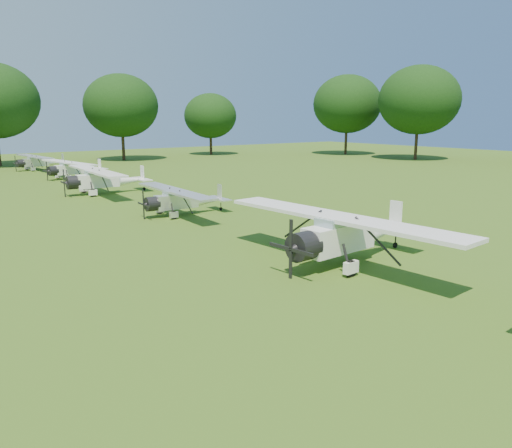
{
  "coord_description": "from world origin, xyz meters",
  "views": [
    {
      "loc": [
        -14.01,
        -14.08,
        6.11
      ],
      "look_at": [
        -0.85,
        3.57,
        1.4
      ],
      "focal_mm": 35.0,
      "sensor_mm": 36.0,
      "label": 1
    }
  ],
  "objects": [
    {
      "name": "aircraft_4",
      "position": [
        1.0,
        13.93,
        1.05
      ],
      "size": [
        5.74,
        9.13,
        1.8
      ],
      "rotation": [
        0.0,
        0.0,
        -0.04
      ],
      "color": "white",
      "rests_on": "ground"
    },
    {
      "name": "tree_belt",
      "position": [
        3.57,
        0.16,
        8.03
      ],
      "size": [
        137.36,
        130.27,
        14.52
      ],
      "color": "#2E2211",
      "rests_on": "ground"
    },
    {
      "name": "aircraft_5",
      "position": [
        0.27,
        25.87,
        1.26
      ],
      "size": [
        6.9,
        10.98,
        2.16
      ],
      "rotation": [
        0.0,
        0.0,
        -0.04
      ],
      "color": "white",
      "rests_on": "ground"
    },
    {
      "name": "aircraft_3",
      "position": [
        1.48,
        0.18,
        1.37
      ],
      "size": [
        7.46,
        11.89,
        2.34
      ],
      "rotation": [
        0.0,
        0.0,
        0.08
      ],
      "color": "white",
      "rests_on": "ground"
    },
    {
      "name": "ground",
      "position": [
        0.0,
        0.0,
        0.0
      ],
      "size": [
        160.0,
        160.0,
        0.0
      ],
      "primitive_type": "plane",
      "color": "#294F13",
      "rests_on": "ground"
    },
    {
      "name": "aircraft_6",
      "position": [
        1.45,
        37.76,
        1.11
      ],
      "size": [
        6.09,
        9.65,
        1.89
      ],
      "rotation": [
        0.0,
        0.0,
        0.16
      ],
      "color": "white",
      "rests_on": "ground"
    },
    {
      "name": "aircraft_7",
      "position": [
        0.8,
        48.77,
        1.07
      ],
      "size": [
        5.87,
        9.35,
        1.84
      ],
      "rotation": [
        0.0,
        0.0,
        0.09
      ],
      "color": "white",
      "rests_on": "ground"
    }
  ]
}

